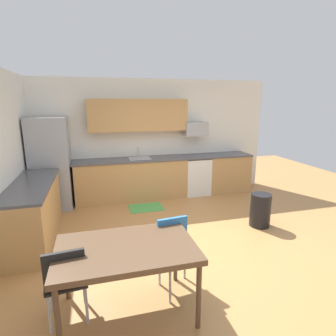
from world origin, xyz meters
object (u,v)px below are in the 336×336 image
Objects in this scene: oven_range at (195,175)px; microwave at (195,129)px; dining_table at (126,252)px; trash_bin at (260,210)px; refrigerator at (51,164)px; chair_near_table at (176,249)px; chair_far_side at (66,278)px.

microwave is at bearing 90.00° from oven_range.
trash_bin is (2.56, 1.50, -0.41)m from dining_table.
refrigerator is at bearing -178.58° from oven_range.
trash_bin is at bearing -27.93° from refrigerator.
dining_table is 2.33× the size of trash_bin.
refrigerator reaches higher than dining_table.
chair_near_table is (0.61, 0.27, -0.21)m from dining_table.
oven_range reaches higher than chair_far_side.
chair_near_table is at bearing -113.81° from microwave.
refrigerator is at bearing 152.07° from trash_bin.
oven_range is 1.07× the size of chair_near_table.
oven_range is at bearing 59.40° from dining_table.
refrigerator is at bearing 98.86° from chair_far_side.
oven_range is 1.12m from microwave.
chair_far_side is (-2.69, -3.51, 0.05)m from oven_range.
dining_table is 1.65× the size of chair_far_side.
microwave reaches higher than chair_far_side.
microwave is 0.39× the size of dining_table.
chair_near_table is 1.42× the size of trash_bin.
microwave is at bearing 102.42° from trash_bin.
oven_range is 1.52× the size of trash_bin.
chair_far_side reaches higher than dining_table.
refrigerator is 1.35× the size of dining_table.
refrigerator reaches higher than chair_far_side.
microwave is 4.28m from dining_table.
dining_table is (1.13, -3.46, -0.23)m from refrigerator.
refrigerator is at bearing 118.69° from chair_near_table.
chair_near_table and chair_far_side have the same top height.
oven_range is (3.23, 0.08, -0.49)m from refrigerator.
chair_near_table is (-1.48, -3.26, 0.05)m from oven_range.
chair_far_side is (-2.69, -3.61, -1.06)m from microwave.
microwave is at bearing 60.10° from dining_table.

